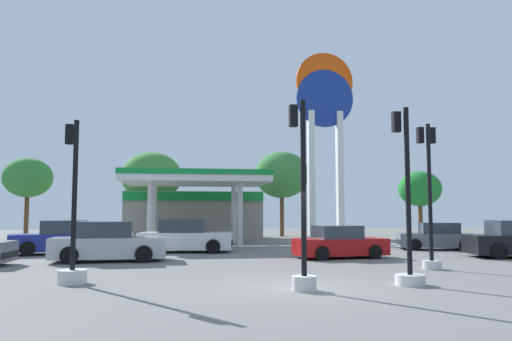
% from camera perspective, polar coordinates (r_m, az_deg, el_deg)
% --- Properties ---
extents(ground_plane, '(90.00, 90.00, 0.00)m').
position_cam_1_polar(ground_plane, '(13.44, 4.78, -13.22)').
color(ground_plane, slate).
rests_on(ground_plane, ground).
extents(gas_station, '(9.34, 13.28, 4.29)m').
position_cam_1_polar(gas_station, '(35.58, -7.18, -4.65)').
color(gas_station, gray).
rests_on(gas_station, ground).
extents(station_pole_sign, '(3.84, 0.56, 12.55)m').
position_cam_1_polar(station_pole_sign, '(33.26, 7.91, 5.62)').
color(station_pole_sign, white).
rests_on(station_pole_sign, ground).
extents(car_0, '(4.57, 2.27, 1.59)m').
position_cam_1_polar(car_0, '(21.04, -16.56, -8.00)').
color(car_0, black).
rests_on(car_0, ground).
extents(car_1, '(4.08, 2.19, 1.40)m').
position_cam_1_polar(car_1, '(21.87, 9.59, -8.23)').
color(car_1, black).
rests_on(car_1, ground).
extents(car_2, '(4.24, 2.65, 1.41)m').
position_cam_1_polar(car_2, '(28.09, 20.05, -7.21)').
color(car_2, black).
rests_on(car_2, ground).
extents(car_4, '(4.72, 2.51, 1.61)m').
position_cam_1_polar(car_4, '(24.91, -8.06, -7.59)').
color(car_4, black).
rests_on(car_4, ground).
extents(car_6, '(4.72, 2.94, 1.57)m').
position_cam_1_polar(car_6, '(25.53, -21.56, -7.28)').
color(car_6, black).
rests_on(car_6, ground).
extents(traffic_signal_0, '(0.65, 0.68, 5.09)m').
position_cam_1_polar(traffic_signal_0, '(18.47, 19.29, -4.15)').
color(traffic_signal_0, silver).
rests_on(traffic_signal_0, ground).
extents(traffic_signal_1, '(0.64, 0.67, 4.87)m').
position_cam_1_polar(traffic_signal_1, '(12.76, 5.36, -6.69)').
color(traffic_signal_1, silver).
rests_on(traffic_signal_1, ground).
extents(traffic_signal_2, '(0.80, 0.80, 4.88)m').
position_cam_1_polar(traffic_signal_2, '(14.28, 17.03, -7.10)').
color(traffic_signal_2, silver).
rests_on(traffic_signal_2, ground).
extents(traffic_signal_3, '(0.80, 0.80, 4.58)m').
position_cam_1_polar(traffic_signal_3, '(14.87, -20.32, -7.87)').
color(traffic_signal_3, silver).
rests_on(traffic_signal_3, ground).
extents(tree_0, '(3.57, 3.57, 6.00)m').
position_cam_1_polar(tree_0, '(40.86, -24.71, -0.79)').
color(tree_0, brown).
rests_on(tree_0, ground).
extents(tree_1, '(4.58, 4.58, 6.54)m').
position_cam_1_polar(tree_1, '(38.95, -11.88, -0.72)').
color(tree_1, brown).
rests_on(tree_1, ground).
extents(tree_2, '(4.43, 4.43, 6.90)m').
position_cam_1_polar(tree_2, '(40.67, 2.97, -0.52)').
color(tree_2, brown).
rests_on(tree_2, ground).
extents(tree_3, '(3.67, 3.67, 5.49)m').
position_cam_1_polar(tree_3, '(45.33, 18.28, -2.03)').
color(tree_3, brown).
rests_on(tree_3, ground).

